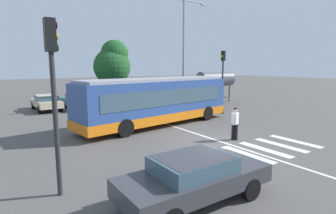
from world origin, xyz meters
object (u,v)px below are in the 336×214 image
Objects in this scene: foreground_sedan at (194,176)px; parked_car_teal at (78,100)px; parked_car_champagne at (46,102)px; bus_stop_shelter at (216,80)px; parked_car_blue at (131,96)px; background_tree_right at (113,63)px; traffic_light_near_corner at (53,81)px; parked_car_black at (104,97)px; traffic_light_far_corner at (223,70)px; twin_arm_street_lamp at (184,42)px; city_transit_bus at (157,101)px; pedestrian_crossing_street at (235,122)px.

foreground_sedan is 0.98× the size of parked_car_teal.
bus_stop_shelter is at bearing -16.06° from parked_car_champagne.
parked_car_blue is 5.70m from background_tree_right.
traffic_light_near_corner is at bearing -98.62° from parked_car_champagne.
background_tree_right reaches higher than traffic_light_near_corner.
parked_car_teal is 8.13m from background_tree_right.
parked_car_black is at bearing 65.35° from traffic_light_near_corner.
bus_stop_shelter is at bearing 44.39° from foreground_sedan.
bus_stop_shelter is 11.91m from background_tree_right.
parked_car_black is 0.90× the size of traffic_light_far_corner.
bus_stop_shelter is (15.77, -4.54, 1.65)m from parked_car_champagne.
twin_arm_street_lamp is (10.43, 14.19, 5.21)m from foreground_sedan.
parked_car_champagne is 0.47× the size of twin_arm_street_lamp.
background_tree_right is at bearing 63.46° from traffic_light_near_corner.
twin_arm_street_lamp is at bearing -29.75° from parked_car_teal.
traffic_light_far_corner reaches higher than foreground_sedan.
background_tree_right is (8.08, 4.39, 3.41)m from parked_car_champagne.
traffic_light_near_corner is (-5.12, -16.43, 2.64)m from parked_car_teal.
bus_stop_shelter is 6.05m from twin_arm_street_lamp.
city_transit_bus is 6.54× the size of pedestrian_crossing_street.
traffic_light_near_corner is at bearing -122.46° from parked_car_blue.
parked_car_blue is at bearing 72.82° from city_transit_bus.
traffic_light_far_corner is at bearing -28.10° from parked_car_champagne.
parked_car_black is at bearing 88.26° from city_transit_bus.
parked_car_black is 11.61m from bus_stop_shelter.
pedestrian_crossing_street is 0.38× the size of parked_car_blue.
city_transit_bus is 10.69m from parked_car_blue.
background_tree_right is (-0.01, 4.57, 3.41)m from parked_car_blue.
parked_car_black is at bearing 1.26° from parked_car_champagne.
city_transit_bus is 11.51m from parked_car_champagne.
twin_arm_street_lamp is at bearing -171.12° from bus_stop_shelter.
parked_car_teal is at bearing -176.68° from parked_car_blue.
bus_stop_shelter reaches higher than parked_car_black.
parked_car_blue is at bearing 68.56° from foreground_sedan.
traffic_light_near_corner is 23.84m from background_tree_right.
city_transit_bus is at bearing -151.73° from bus_stop_shelter.
traffic_light_near_corner is 18.99m from traffic_light_far_corner.
bus_stop_shelter reaches higher than parked_car_blue.
parked_car_champagne is 0.97× the size of parked_car_black.
city_transit_bus is 15.31m from background_tree_right.
city_transit_bus reaches higher than parked_car_black.
pedestrian_crossing_street is 14.67m from bus_stop_shelter.
city_transit_bus reaches higher than parked_car_teal.
pedestrian_crossing_street is 15.62m from parked_car_blue.
parked_car_champagne is 0.88× the size of traffic_light_far_corner.
twin_arm_street_lamp is (10.94, -5.29, 5.21)m from parked_car_champagne.
traffic_light_near_corner reaches higher than bus_stop_shelter.
traffic_light_far_corner is at bearing -35.81° from twin_arm_street_lamp.
bus_stop_shelter is 0.63× the size of background_tree_right.
background_tree_right is (-2.86, 9.68, -1.80)m from twin_arm_street_lamp.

